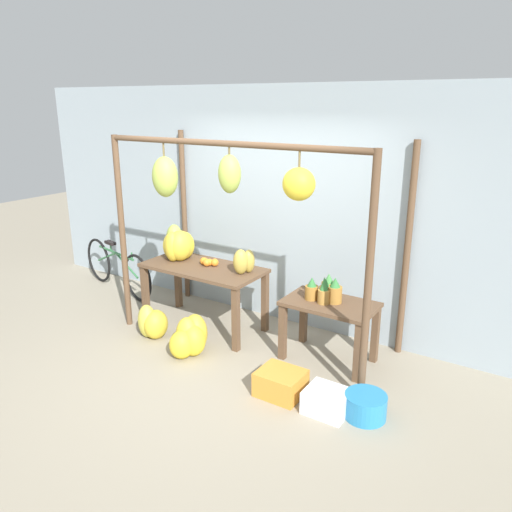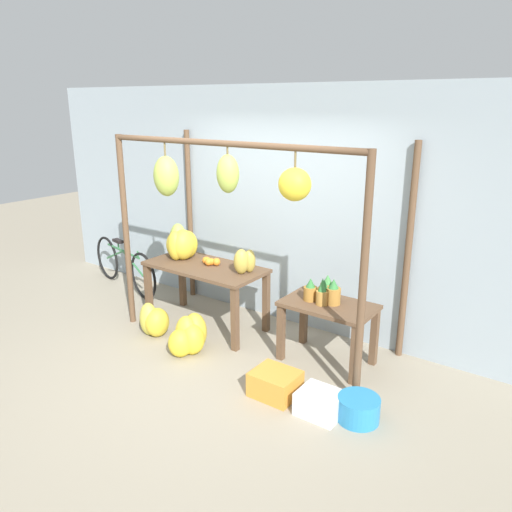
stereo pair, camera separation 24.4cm
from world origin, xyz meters
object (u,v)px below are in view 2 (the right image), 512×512
object	(u,v)px
banana_pile_ground_left	(154,321)
blue_bucket	(358,409)
orange_pile	(210,261)
banana_pile_ground_right	(189,336)
pineapple_cluster	(324,292)
fruit_crate_purple	(320,403)
fruit_crate_white	(275,384)
papaya_pile	(245,261)
banana_pile_on_table	(181,244)
parked_bicycle	(124,265)

from	to	relation	value
banana_pile_ground_left	blue_bucket	world-z (taller)	banana_pile_ground_left
orange_pile	banana_pile_ground_right	xyz separation A→B (m)	(0.27, -0.68, -0.62)
pineapple_cluster	blue_bucket	world-z (taller)	pineapple_cluster
pineapple_cluster	fruit_crate_purple	world-z (taller)	pineapple_cluster
pineapple_cluster	fruit_crate_white	xyz separation A→B (m)	(-0.03, -0.84, -0.65)
fruit_crate_purple	papaya_pile	bearing A→B (deg)	149.76
banana_pile_on_table	banana_pile_ground_left	bearing A→B (deg)	-80.09
papaya_pile	banana_pile_on_table	bearing A→B (deg)	-179.66
banana_pile_ground_right	fruit_crate_purple	world-z (taller)	banana_pile_ground_right
banana_pile_ground_right	fruit_crate_purple	bearing A→B (deg)	-5.53
banana_pile_ground_left	papaya_pile	bearing A→B (deg)	35.63
orange_pile	pineapple_cluster	bearing A→B (deg)	0.47
blue_bucket	orange_pile	bearing A→B (deg)	162.12
orange_pile	papaya_pile	size ratio (longest dim) A/B	0.81
pineapple_cluster	blue_bucket	bearing A→B (deg)	-44.43
orange_pile	fruit_crate_purple	xyz separation A→B (m)	(1.95, -0.84, -0.70)
banana_pile_ground_right	fruit_crate_white	world-z (taller)	banana_pile_ground_right
banana_pile_ground_right	fruit_crate_white	xyz separation A→B (m)	(1.21, -0.15, -0.07)
banana_pile_ground_right	fruit_crate_purple	distance (m)	1.70
banana_pile_ground_left	banana_pile_ground_right	xyz separation A→B (m)	(0.62, -0.06, 0.01)
parked_bicycle	fruit_crate_purple	xyz separation A→B (m)	(3.78, -1.06, -0.24)
parked_bicycle	papaya_pile	size ratio (longest dim) A/B	5.98
banana_pile_ground_right	papaya_pile	world-z (taller)	papaya_pile
banana_pile_ground_left	fruit_crate_purple	world-z (taller)	banana_pile_ground_left
banana_pile_on_table	banana_pile_ground_right	bearing A→B (deg)	-42.94
orange_pile	blue_bucket	distance (m)	2.48
banana_pile_ground_left	banana_pile_ground_right	world-z (taller)	banana_pile_ground_right
banana_pile_on_table	fruit_crate_white	xyz separation A→B (m)	(1.93, -0.82, -0.83)
fruit_crate_white	papaya_pile	bearing A→B (deg)	139.49
blue_bucket	parked_bicycle	distance (m)	4.20
pineapple_cluster	banana_pile_ground_right	distance (m)	1.53
pineapple_cluster	papaya_pile	xyz separation A→B (m)	(-0.99, -0.01, 0.14)
pineapple_cluster	blue_bucket	xyz separation A→B (m)	(0.76, -0.74, -0.66)
pineapple_cluster	parked_bicycle	xyz separation A→B (m)	(-3.33, 0.20, -0.42)
fruit_crate_purple	banana_pile_on_table	bearing A→B (deg)	160.88
orange_pile	parked_bicycle	world-z (taller)	orange_pile
banana_pile_ground_left	blue_bucket	distance (m)	2.61
papaya_pile	fruit_crate_purple	xyz separation A→B (m)	(1.44, -0.84, -0.80)
orange_pile	banana_pile_ground_left	bearing A→B (deg)	-119.36
banana_pile_on_table	fruit_crate_purple	bearing A→B (deg)	-19.12
pineapple_cluster	banana_pile_on_table	bearing A→B (deg)	-179.41
orange_pile	fruit_crate_white	xyz separation A→B (m)	(1.48, -0.83, -0.69)
parked_bicycle	pineapple_cluster	bearing A→B (deg)	-3.45
banana_pile_on_table	banana_pile_ground_right	xyz separation A→B (m)	(0.72, -0.67, -0.76)
orange_pile	banana_pile_ground_left	world-z (taller)	orange_pile
banana_pile_on_table	orange_pile	bearing A→B (deg)	0.98
banana_pile_on_table	blue_bucket	bearing A→B (deg)	-14.88
banana_pile_on_table	pineapple_cluster	xyz separation A→B (m)	(1.96, 0.02, -0.18)
banana_pile_ground_right	pineapple_cluster	bearing A→B (deg)	29.20
parked_bicycle	papaya_pile	bearing A→B (deg)	-5.26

